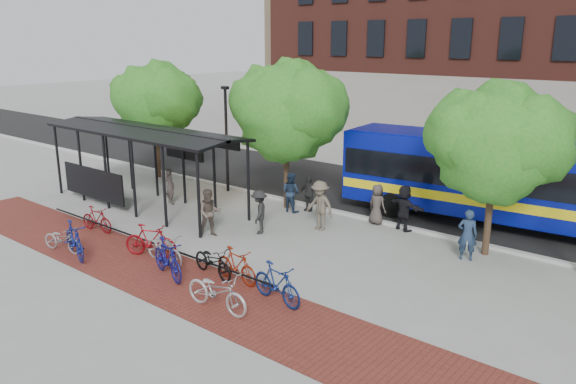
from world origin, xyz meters
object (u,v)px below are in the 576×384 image
Objects in this scene: lamp_post_left at (226,136)px; bike_8 at (213,261)px; pedestrian_1 at (170,187)px; pedestrian_2 at (291,192)px; bike_11 at (277,284)px; pedestrian_9 at (259,212)px; pedestrian_5 at (404,208)px; bike_7 at (168,259)px; tree_b at (289,107)px; tree_c at (499,140)px; pedestrian_6 at (377,204)px; bike_3 at (74,240)px; pedestrian_7 at (467,235)px; bike_1 at (97,219)px; tree_a at (156,99)px; bike_5 at (151,241)px; pedestrian_8 at (210,213)px; bike_6 at (164,249)px; bike_9 at (236,265)px; bike_10 at (217,291)px; bike_2 at (62,239)px; pedestrian_3 at (320,206)px; pedestrian_4 at (309,194)px; bus at (505,177)px; bus_shelter at (142,140)px.

lamp_post_left is 2.70× the size of bike_8.
pedestrian_2 is at bearing -143.17° from pedestrian_1.
pedestrian_9 is at bearing 55.31° from bike_11.
pedestrian_5 reaches higher than pedestrian_1.
bike_7 is 1.18× the size of pedestrian_2.
tree_c is (8.99, -0.00, -0.41)m from tree_b.
pedestrian_2 reaches higher than pedestrian_1.
pedestrian_6 is at bearing -149.17° from pedestrian_1.
bike_3 is 13.41m from pedestrian_7.
lamp_post_left is 7.85m from bike_1.
tree_a reaches higher than bike_7.
pedestrian_5 is 1.06× the size of pedestrian_9.
pedestrian_6 reaches higher than bike_5.
bike_6 is at bearing -125.84° from pedestrian_8.
bike_9 is 1.11× the size of pedestrian_1.
pedestrian_8 reaches higher than bike_6.
bike_2 is at bearing 90.22° from bike_10.
bike_10 is at bearing 102.12° from pedestrian_5.
bike_8 is 8.56m from pedestrian_7.
pedestrian_3 is 1.07× the size of pedestrian_8.
bike_5 is 0.94× the size of bike_7.
bike_10 is 1.17× the size of pedestrian_8.
pedestrian_4 is at bearing -1.23° from lamp_post_left.
pedestrian_6 is at bearing -51.64° from bike_5.
pedestrian_5 is 1.02× the size of pedestrian_7.
pedestrian_7 is (8.12, -0.54, 0.02)m from pedestrian_2.
bus is 8.00× the size of bike_1.
tree_a reaches higher than pedestrian_6.
bike_6 is (-8.10, -7.67, -3.53)m from tree_c.
pedestrian_4 is at bearing 4.22° from bike_6.
tree_b is 3.11× the size of bike_3.
bike_11 is at bearing -52.88° from tree_b.
pedestrian_3 is at bearing -46.37° from pedestrian_4.
bike_2 is 4.73m from bike_7.
pedestrian_5 is at bearing -151.60° from pedestrian_1.
bike_7 is (3.80, 0.96, -0.00)m from bike_3.
bus_shelter is 2.07× the size of lamp_post_left.
bike_8 is 0.96× the size of pedestrian_3.
bike_1 is 0.96× the size of bike_2.
lamp_post_left is (4.91, 0.25, -1.49)m from tree_a.
pedestrian_9 is at bearing -18.27° from tree_a.
bike_6 is at bearing 107.98° from bike_8.
bike_7 is at bearing 26.56° from pedestrian_7.
bike_7 is 1.25× the size of pedestrian_6.
lamp_post_left is at bearing 178.90° from tree_c.
bike_7 reaches higher than bike_1.
bike_9 is 7.67m from pedestrian_6.
bike_11 is (3.81, 0.82, -0.04)m from bike_7.
pedestrian_5 is (9.20, 7.71, 0.41)m from bike_1.
bike_5 is 1.12× the size of pedestrian_9.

